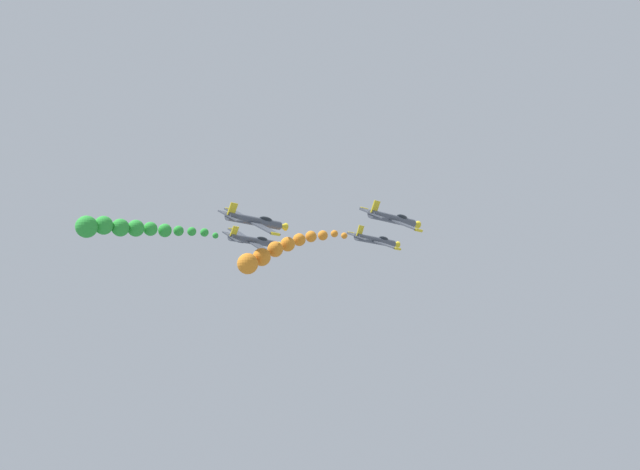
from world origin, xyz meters
TOP-DOWN VIEW (x-y plane):
  - airplane_lead at (0.67, 12.03)m, footprint 9.08×10.35m
  - smoke_trail_lead at (0.46, -9.37)m, footprint 2.64×20.34m
  - airplane_left_inner at (-13.49, 0.24)m, footprint 8.57×10.35m
  - smoke_trail_left_inner at (-15.35, -21.55)m, footprint 4.76×21.15m
  - airplane_right_inner at (13.08, -0.82)m, footprint 8.88×10.35m
  - airplane_left_outer at (0.70, -13.16)m, footprint 8.74×10.35m

SIDE VIEW (x-z plane):
  - smoke_trail_lead at x=0.46m, z-range 59.62..67.18m
  - smoke_trail_left_inner at x=-15.35m, z-range 65.15..68.28m
  - airplane_left_outer at x=0.70m, z-range 64.58..69.12m
  - airplane_right_inner at x=13.08m, z-range 65.23..69.45m
  - airplane_lead at x=0.67m, z-range 65.50..69.19m
  - airplane_left_inner at x=-13.49m, z-range 64.92..69.81m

